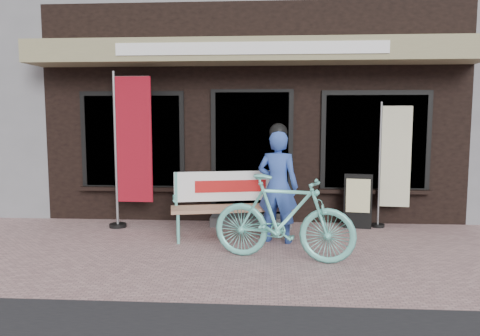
# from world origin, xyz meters

# --- Properties ---
(ground) EXTENTS (70.00, 70.00, 0.00)m
(ground) POSITION_xyz_m (0.00, 0.00, 0.00)
(ground) COLOR #A57F7E
(ground) RESTS_ON ground
(storefront) EXTENTS (7.00, 6.77, 6.00)m
(storefront) POSITION_xyz_m (0.00, 4.96, 2.99)
(storefront) COLOR black
(storefront) RESTS_ON ground
(bench) EXTENTS (1.81, 0.81, 0.95)m
(bench) POSITION_xyz_m (-0.25, 1.00, 0.56)
(bench) COLOR #63C2B3
(bench) RESTS_ON ground
(person) EXTENTS (0.65, 0.51, 1.67)m
(person) POSITION_xyz_m (0.42, 0.76, 0.82)
(person) COLOR #2F4CA1
(person) RESTS_ON ground
(bicycle) EXTENTS (1.82, 0.88, 1.06)m
(bicycle) POSITION_xyz_m (0.48, -0.08, 0.53)
(bicycle) COLOR #63C2B3
(bicycle) RESTS_ON ground
(nobori_red) EXTENTS (0.72, 0.27, 2.46)m
(nobori_red) POSITION_xyz_m (-1.87, 1.45, 1.27)
(nobori_red) COLOR gray
(nobori_red) RESTS_ON ground
(nobori_cream) EXTENTS (0.59, 0.24, 1.99)m
(nobori_cream) POSITION_xyz_m (2.23, 1.74, 1.03)
(nobori_cream) COLOR gray
(nobori_cream) RESTS_ON ground
(menu_stand) EXTENTS (0.44, 0.16, 0.86)m
(menu_stand) POSITION_xyz_m (1.69, 1.64, 0.44)
(menu_stand) COLOR black
(menu_stand) RESTS_ON ground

